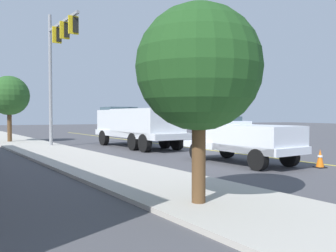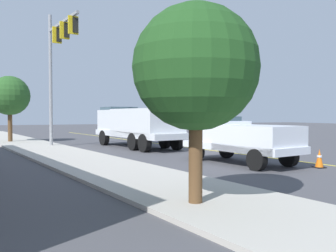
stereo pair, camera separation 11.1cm
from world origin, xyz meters
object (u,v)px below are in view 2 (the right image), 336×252
(utility_bucket_truck, at_px, (137,123))
(passing_minivan, at_px, (154,128))
(traffic_cone_leading, at_px, (319,159))
(traffic_signal_mast, at_px, (58,54))
(traffic_cone_mid_front, at_px, (136,137))
(service_pickup_truck, at_px, (240,138))

(utility_bucket_truck, xyz_separation_m, passing_minivan, (7.07, -3.78, -0.64))
(utility_bucket_truck, relative_size, passing_minivan, 1.68)
(traffic_cone_leading, bearing_deg, traffic_signal_mast, 35.69)
(traffic_cone_mid_front, height_order, traffic_signal_mast, traffic_signal_mast)
(traffic_cone_leading, bearing_deg, utility_bucket_truck, 19.33)
(utility_bucket_truck, height_order, service_pickup_truck, utility_bucket_truck)
(utility_bucket_truck, bearing_deg, traffic_signal_mast, 79.72)
(passing_minivan, xyz_separation_m, traffic_signal_mast, (-6.19, 8.65, 4.95))
(utility_bucket_truck, relative_size, service_pickup_truck, 1.45)
(traffic_cone_leading, height_order, traffic_cone_mid_front, traffic_cone_leading)
(service_pickup_truck, height_order, traffic_signal_mast, traffic_signal_mast)
(service_pickup_truck, distance_m, traffic_cone_leading, 3.29)
(utility_bucket_truck, xyz_separation_m, service_pickup_truck, (-9.21, -1.83, -0.49))
(traffic_signal_mast, bearing_deg, service_pickup_truck, -146.44)
(traffic_cone_mid_front, bearing_deg, passing_minivan, -42.77)
(service_pickup_truck, bearing_deg, traffic_cone_mid_front, 2.13)
(traffic_cone_mid_front, bearing_deg, utility_bucket_truck, 163.33)
(utility_bucket_truck, distance_m, traffic_cone_mid_front, 4.78)
(passing_minivan, distance_m, traffic_cone_mid_front, 3.67)
(utility_bucket_truck, xyz_separation_m, traffic_signal_mast, (0.88, 4.87, 4.31))
(service_pickup_truck, height_order, passing_minivan, service_pickup_truck)
(service_pickup_truck, xyz_separation_m, passing_minivan, (16.28, -1.95, -0.15))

